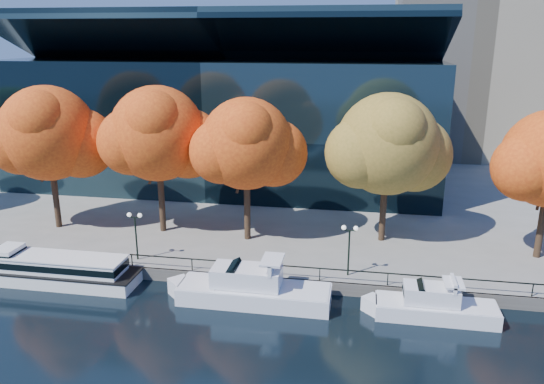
% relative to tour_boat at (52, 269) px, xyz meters
% --- Properties ---
extents(ground, '(160.00, 160.00, 0.00)m').
position_rel_tour_boat_xyz_m(ground, '(10.84, -1.29, -1.16)').
color(ground, black).
rests_on(ground, ground).
extents(promenade, '(90.00, 67.08, 1.00)m').
position_rel_tour_boat_xyz_m(promenade, '(10.84, 35.09, -0.66)').
color(promenade, slate).
rests_on(promenade, ground).
extents(railing, '(88.20, 0.08, 0.99)m').
position_rel_tour_boat_xyz_m(railing, '(10.84, 1.96, 0.78)').
color(railing, black).
rests_on(railing, promenade).
extents(convention_building, '(50.00, 24.57, 21.43)m').
position_rel_tour_boat_xyz_m(convention_building, '(6.84, 30.50, 7.34)').
color(convention_building, black).
rests_on(convention_building, ground).
extents(tour_boat, '(14.42, 3.22, 2.74)m').
position_rel_tour_boat_xyz_m(tour_boat, '(0.00, 0.00, 0.00)').
color(tour_boat, silver).
rests_on(tour_boat, ground).
extents(cruiser_near, '(12.23, 3.15, 3.54)m').
position_rel_tour_boat_xyz_m(cruiser_near, '(15.83, -0.49, -0.06)').
color(cruiser_near, silver).
rests_on(cruiser_near, ground).
extents(cruiser_far, '(9.17, 2.54, 3.00)m').
position_rel_tour_boat_xyz_m(cruiser_far, '(28.66, -0.46, -0.21)').
color(cruiser_far, silver).
rests_on(cruiser_far, ground).
extents(tree_1, '(10.90, 8.94, 13.44)m').
position_rel_tour_boat_xyz_m(tree_1, '(-4.74, 9.18, 8.73)').
color(tree_1, black).
rests_on(tree_1, promenade).
extents(tree_2, '(10.72, 8.79, 13.53)m').
position_rel_tour_boat_xyz_m(tree_2, '(5.55, 9.91, 8.89)').
color(tree_2, black).
rests_on(tree_2, promenade).
extents(tree_3, '(9.98, 8.18, 12.73)m').
position_rel_tour_boat_xyz_m(tree_3, '(13.83, 9.25, 8.40)').
color(tree_3, black).
rests_on(tree_3, promenade).
extents(tree_4, '(10.97, 8.99, 13.16)m').
position_rel_tour_boat_xyz_m(tree_4, '(25.77, 11.02, 8.42)').
color(tree_4, black).
rests_on(tree_4, promenade).
extents(lamp_1, '(1.26, 0.36, 4.03)m').
position_rel_tour_boat_xyz_m(lamp_1, '(5.76, 3.21, 2.82)').
color(lamp_1, black).
rests_on(lamp_1, promenade).
extents(lamp_2, '(1.26, 0.36, 4.03)m').
position_rel_tour_boat_xyz_m(lamp_2, '(22.89, 3.21, 2.82)').
color(lamp_2, black).
rests_on(lamp_2, promenade).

